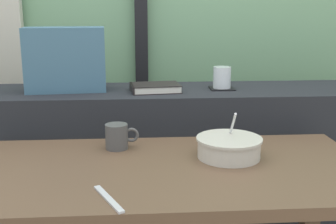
% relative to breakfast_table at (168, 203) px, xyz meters
% --- Properties ---
extents(dark_console_ledge, '(2.80, 0.38, 0.86)m').
position_rel_breakfast_table_xyz_m(dark_console_ledge, '(-0.01, 0.57, -0.18)').
color(dark_console_ledge, '#23262B').
rests_on(dark_console_ledge, ground).
extents(breakfast_table, '(1.23, 0.60, 0.73)m').
position_rel_breakfast_table_xyz_m(breakfast_table, '(0.00, 0.00, 0.00)').
color(breakfast_table, brown).
rests_on(breakfast_table, ground).
extents(coaster_square, '(0.10, 0.10, 0.00)m').
position_rel_breakfast_table_xyz_m(coaster_square, '(0.27, 0.56, 0.25)').
color(coaster_square, black).
rests_on(coaster_square, dark_console_ledge).
extents(juice_glass, '(0.07, 0.07, 0.09)m').
position_rel_breakfast_table_xyz_m(juice_glass, '(0.27, 0.56, 0.29)').
color(juice_glass, white).
rests_on(juice_glass, coaster_square).
extents(closed_book, '(0.21, 0.16, 0.03)m').
position_rel_breakfast_table_xyz_m(closed_book, '(-0.02, 0.53, 0.26)').
color(closed_book, black).
rests_on(closed_book, dark_console_ledge).
extents(throw_pillow, '(0.33, 0.17, 0.26)m').
position_rel_breakfast_table_xyz_m(throw_pillow, '(-0.38, 0.57, 0.38)').
color(throw_pillow, '#426B84').
rests_on(throw_pillow, dark_console_ledge).
extents(soup_bowl, '(0.21, 0.21, 0.15)m').
position_rel_breakfast_table_xyz_m(soup_bowl, '(0.20, 0.07, 0.15)').
color(soup_bowl, beige).
rests_on(soup_bowl, breakfast_table).
extents(fork_utensil, '(0.09, 0.16, 0.01)m').
position_rel_breakfast_table_xyz_m(fork_utensil, '(-0.16, -0.22, 0.12)').
color(fork_utensil, silver).
rests_on(fork_utensil, breakfast_table).
extents(ceramic_mug, '(0.11, 0.08, 0.08)m').
position_rel_breakfast_table_xyz_m(ceramic_mug, '(-0.16, 0.18, 0.16)').
color(ceramic_mug, '#4C4C4C').
rests_on(ceramic_mug, breakfast_table).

